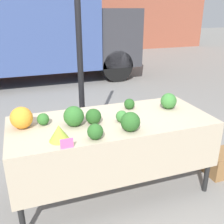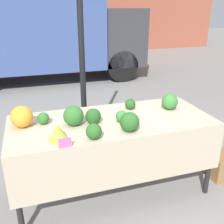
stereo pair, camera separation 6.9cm
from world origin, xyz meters
TOP-DOWN VIEW (x-y plane):
  - ground_plane at (0.00, 0.00)m, footprint 40.00×40.00m
  - tent_pole at (-0.10, 0.86)m, footprint 0.07×0.07m
  - parked_truck at (-0.39, 4.98)m, footprint 5.05×2.00m
  - market_table at (0.00, -0.06)m, footprint 1.96×0.85m
  - orange_cauliflower at (-0.83, 0.09)m, footprint 0.20×0.20m
  - romanesco_head at (-0.55, -0.26)m, footprint 0.17×0.17m
  - broccoli_head_0 at (0.07, -0.29)m, footprint 0.17×0.17m
  - broccoli_head_1 at (-0.26, -0.33)m, footprint 0.13×0.13m
  - broccoli_head_2 at (-0.37, -0.01)m, footprint 0.19×0.19m
  - broccoli_head_3 at (0.67, 0.09)m, footprint 0.17×0.17m
  - broccoli_head_4 at (-0.64, 0.10)m, footprint 0.11×0.11m
  - broccoli_head_5 at (0.27, 0.21)m, footprint 0.11×0.11m
  - broccoli_head_6 at (0.07, -0.08)m, footprint 0.11×0.11m
  - broccoli_head_7 at (-0.19, -0.03)m, footprint 0.15×0.15m
  - price_sign at (-0.51, -0.41)m, footprint 0.10×0.01m

SIDE VIEW (x-z plane):
  - ground_plane at x=0.00m, z-range 0.00..0.00m
  - market_table at x=0.00m, z-range 0.31..1.12m
  - price_sign at x=-0.51m, z-range 0.81..0.89m
  - broccoli_head_4 at x=-0.64m, z-range 0.81..0.92m
  - broccoli_head_6 at x=0.07m, z-range 0.81..0.92m
  - broccoli_head_5 at x=0.27m, z-range 0.81..0.92m
  - broccoli_head_1 at x=-0.26m, z-range 0.81..0.94m
  - romanesco_head at x=-0.55m, z-range 0.81..0.95m
  - broccoli_head_7 at x=-0.19m, z-range 0.81..0.96m
  - broccoli_head_3 at x=0.67m, z-range 0.81..0.98m
  - broccoli_head_0 at x=0.07m, z-range 0.81..0.98m
  - broccoli_head_2 at x=-0.37m, z-range 0.81..1.00m
  - orange_cauliflower at x=-0.83m, z-range 0.81..1.01m
  - tent_pole at x=-0.10m, z-range 0.00..2.51m
  - parked_truck at x=-0.39m, z-range 0.11..2.49m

